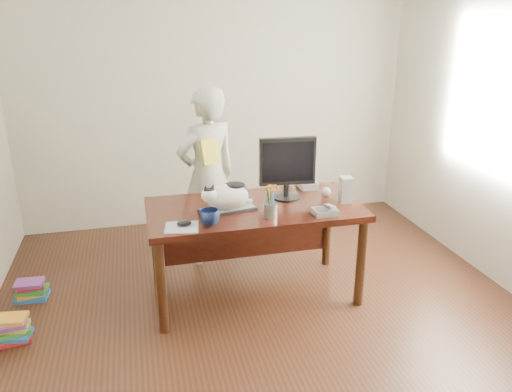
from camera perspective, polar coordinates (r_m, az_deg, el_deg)
The scene contains 18 objects.
room at distance 3.01m, azimuth 2.54°, elevation 5.46°, with size 4.50×4.50×4.50m.
desk at distance 3.87m, azimuth -0.46°, elevation -2.81°, with size 1.60×0.80×0.75m.
keyboard at distance 3.67m, azimuth -3.25°, elevation -1.52°, with size 0.43×0.23×0.02m.
cat at distance 3.62m, azimuth -3.46°, elevation 0.03°, with size 0.40×0.26×0.23m.
monitor at distance 3.82m, azimuth 3.59°, elevation 3.56°, with size 0.44×0.23×0.49m.
pen_cup at distance 3.53m, azimuth 1.69°, elevation -1.41°, with size 0.12×0.12×0.25m.
mousepad at distance 3.42m, azimuth -8.49°, elevation -3.56°, with size 0.25×0.23×0.01m.
mouse at distance 3.43m, azimuth -8.21°, elevation -3.08°, with size 0.11×0.08×0.04m.
coffee_mug at distance 3.42m, azimuth -5.29°, elevation -2.42°, with size 0.14×0.14×0.11m, color black.
phone at distance 3.63m, azimuth 7.93°, elevation -1.69°, with size 0.18×0.15×0.08m.
speaker at distance 3.86m, azimuth 10.23°, elevation 0.71°, with size 0.10×0.11×0.20m.
baseball at distance 3.98m, azimuth 8.01°, elevation 0.47°, with size 0.08×0.08×0.08m.
book_stack at distance 4.02m, azimuth -2.57°, elevation 0.81°, with size 0.21×0.16×0.08m.
calculator at distance 4.17m, azimuth 5.86°, elevation 1.36°, with size 0.14×0.19×0.06m.
person at distance 4.35m, azimuth -5.54°, elevation 2.19°, with size 0.57×0.37×1.56m, color silver.
held_book at distance 4.11m, azimuth -5.31°, elevation 5.06°, with size 0.17×0.14×0.21m.
book_pile_a at distance 3.89m, azimuth -26.08°, elevation -13.55°, with size 0.27×0.22×0.18m.
book_pile_b at distance 4.35m, azimuth -24.31°, elevation -9.79°, with size 0.26×0.20×0.15m.
Camera 1 is at (-0.83, -2.79, 2.11)m, focal length 35.00 mm.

